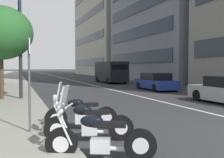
# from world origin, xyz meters

# --- Properties ---
(lane_centre_stripe) EXTENTS (110.00, 0.16, 0.01)m
(lane_centre_stripe) POSITION_xyz_m (35.00, 0.00, 0.00)
(lane_centre_stripe) COLOR silver
(lane_centre_stripe) RESTS_ON ground
(motorcycle_mid_row) EXTENTS (1.03, 2.07, 1.48)m
(motorcycle_mid_row) POSITION_xyz_m (0.47, 5.72, 0.44)
(motorcycle_mid_row) COLOR black
(motorcycle_mid_row) RESTS_ON ground
(motorcycle_by_sign_pole) EXTENTS (0.79, 2.18, 1.48)m
(motorcycle_by_sign_pole) POSITION_xyz_m (1.85, 5.58, 0.44)
(motorcycle_by_sign_pole) COLOR black
(motorcycle_by_sign_pole) RESTS_ON ground
(motorcycle_second_in_row) EXTENTS (0.70, 2.11, 1.10)m
(motorcycle_second_in_row) POSITION_xyz_m (3.14, 5.45, 0.42)
(motorcycle_second_in_row) COLOR black
(motorcycle_second_in_row) RESTS_ON ground
(car_lead_in_lane) EXTENTS (4.43, 1.98, 1.36)m
(car_lead_in_lane) POSITION_xyz_m (13.99, -3.24, 0.64)
(car_lead_in_lane) COLOR navy
(car_lead_in_lane) RESTS_ON ground
(delivery_van_ahead) EXTENTS (6.18, 2.30, 2.42)m
(delivery_van_ahead) POSITION_xyz_m (24.35, -3.14, 1.30)
(delivery_van_ahead) COLOR black
(delivery_van_ahead) RESTS_ON ground
(parking_sign_by_curb) EXTENTS (0.32, 0.06, 2.47)m
(parking_sign_by_curb) POSITION_xyz_m (2.71, 6.90, 1.64)
(parking_sign_by_curb) COLOR #47494C
(parking_sign_by_curb) RESTS_ON sidewalk_right_plaza
(street_tree_far_plaza) EXTENTS (3.32, 3.32, 4.89)m
(street_tree_far_plaza) POSITION_xyz_m (10.59, 7.95, 3.62)
(street_tree_far_plaza) COLOR #473323
(street_tree_far_plaza) RESTS_ON sidewalk_right_plaza
(street_tree_mid_sidewalk) EXTENTS (3.75, 3.75, 5.66)m
(street_tree_mid_sidewalk) POSITION_xyz_m (19.98, 8.33, 4.21)
(street_tree_mid_sidewalk) COLOR #473323
(street_tree_mid_sidewalk) RESTS_ON sidewalk_right_plaza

